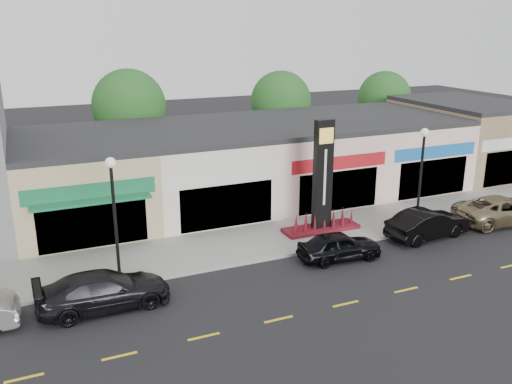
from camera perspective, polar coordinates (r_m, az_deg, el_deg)
ground at (r=24.81m, az=5.66°, el=-8.56°), size 120.00×120.00×0.00m
sidewalk at (r=28.32m, az=1.39°, el=-4.94°), size 52.00×4.30×0.15m
curb at (r=26.46m, az=3.45°, el=-6.62°), size 52.00×0.20×0.15m
shop_beige at (r=32.09m, az=-18.07°, el=1.27°), size 7.00×10.85×4.80m
shop_cream at (r=33.40m, az=-6.08°, el=2.65°), size 7.00×10.01×4.80m
shop_pink_w at (r=36.04m, az=4.60°, el=3.77°), size 7.00×10.01×4.80m
shop_pink_e at (r=39.75m, az=13.58°, el=4.62°), size 7.00×10.01×4.80m
shop_tan at (r=44.22m, az=20.93°, el=5.54°), size 7.00×10.01×5.30m
tree_rear_west at (r=39.93m, az=-13.23°, el=8.83°), size 5.20×5.20×7.83m
tree_rear_mid at (r=43.73m, az=2.62°, el=9.51°), size 4.80×4.80×7.29m
tree_rear_east at (r=48.96m, az=13.35°, el=9.61°), size 4.60×4.60×6.94m
lamp_west_near at (r=23.30m, az=-14.71°, el=-1.58°), size 0.44×0.44×5.47m
lamp_east_near at (r=29.96m, az=17.01°, el=2.40°), size 0.44×0.44×5.47m
pylon_sign at (r=28.77m, az=6.98°, el=-0.05°), size 4.20×1.30×6.00m
car_dark_sedan at (r=22.45m, az=-15.72°, el=-9.96°), size 2.20×5.20×1.50m
car_black_sedan at (r=26.15m, az=8.77°, el=-5.65°), size 1.94×4.14×1.37m
car_black_conv at (r=29.76m, az=17.63°, el=-3.22°), size 2.10×4.83×1.55m
car_gold_suv at (r=33.51m, az=24.53°, el=-1.72°), size 3.15×5.77×1.53m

